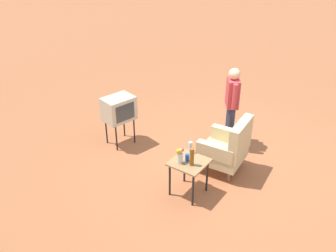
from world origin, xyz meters
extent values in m
plane|color=#A05B38|center=(0.00, 0.00, 0.00)|extent=(60.00, 60.00, 0.00)
cylinder|color=#937047|center=(0.05, -0.18, 0.11)|extent=(0.05, 0.05, 0.22)
cylinder|color=#937047|center=(0.58, -0.14, 0.11)|extent=(0.05, 0.05, 0.22)
cylinder|color=#937047|center=(0.00, 0.35, 0.11)|extent=(0.05, 0.05, 0.22)
cylinder|color=#937047|center=(0.53, 0.39, 0.11)|extent=(0.05, 0.05, 0.22)
cube|color=#CCB784|center=(0.29, 0.10, 0.32)|extent=(0.82, 0.82, 0.20)
cube|color=#CCB784|center=(0.26, 0.42, 0.74)|extent=(0.77, 0.23, 0.64)
cube|color=#CCB784|center=(-0.03, 0.08, 0.55)|extent=(0.20, 0.69, 0.26)
cube|color=#CCB784|center=(0.61, 0.13, 0.55)|extent=(0.20, 0.69, 0.26)
cylinder|color=black|center=(1.00, -0.24, 0.30)|extent=(0.04, 0.04, 0.61)
cylinder|color=black|center=(1.45, -0.24, 0.30)|extent=(0.04, 0.04, 0.61)
cylinder|color=black|center=(1.00, 0.21, 0.30)|extent=(0.04, 0.04, 0.61)
cylinder|color=black|center=(1.45, 0.21, 0.30)|extent=(0.04, 0.04, 0.61)
cube|color=#937047|center=(1.23, -0.01, 0.62)|extent=(0.56, 0.56, 0.03)
cylinder|color=black|center=(0.93, -1.89, 0.28)|extent=(0.03, 0.03, 0.55)
cylinder|color=black|center=(0.51, -1.79, 0.28)|extent=(0.03, 0.03, 0.55)
cylinder|color=black|center=(0.85, -2.24, 0.28)|extent=(0.03, 0.03, 0.55)
cylinder|color=black|center=(0.42, -2.14, 0.28)|extent=(0.03, 0.03, 0.55)
cube|color=#BCB299|center=(0.68, -2.01, 0.79)|extent=(0.68, 0.57, 0.48)
cube|color=#383D3F|center=(0.73, -1.80, 0.79)|extent=(0.41, 0.11, 0.34)
cylinder|color=#2D3347|center=(-0.67, -0.24, 0.43)|extent=(0.14, 0.14, 0.86)
cylinder|color=#2D3347|center=(-0.50, -0.13, 0.43)|extent=(0.14, 0.14, 0.86)
cube|color=#BC383D|center=(-0.58, -0.18, 1.14)|extent=(0.42, 0.39, 0.56)
cylinder|color=#BC383D|center=(-0.78, -0.32, 1.17)|extent=(0.09, 0.09, 0.50)
cylinder|color=#BC383D|center=(-0.39, -0.05, 1.17)|extent=(0.09, 0.09, 0.50)
sphere|color=#DBAD84|center=(-0.58, -0.18, 1.53)|extent=(0.22, 0.22, 0.22)
cylinder|color=brown|center=(1.28, 0.07, 0.79)|extent=(0.07, 0.07, 0.30)
cylinder|color=blue|center=(1.23, -0.05, 0.70)|extent=(0.07, 0.07, 0.12)
cylinder|color=silver|center=(0.99, -0.14, 0.74)|extent=(0.06, 0.06, 0.20)
cylinder|color=silver|center=(1.34, -0.12, 0.73)|extent=(0.09, 0.09, 0.18)
sphere|color=yellow|center=(1.34, -0.12, 0.87)|extent=(0.07, 0.07, 0.07)
sphere|color=#E04C66|center=(1.30, -0.11, 0.87)|extent=(0.07, 0.07, 0.07)
sphere|color=orange|center=(1.37, -0.14, 0.87)|extent=(0.07, 0.07, 0.07)
camera|label=1|loc=(5.33, 2.47, 3.99)|focal=38.59mm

